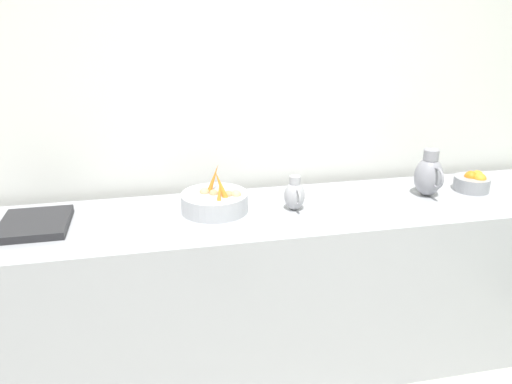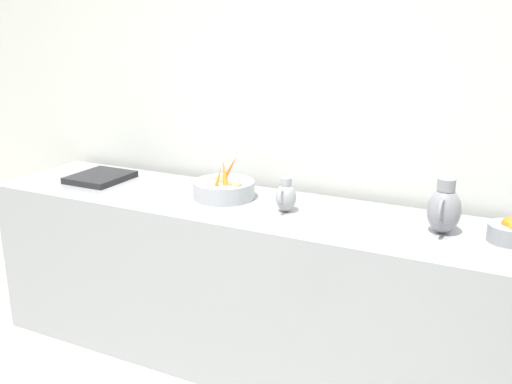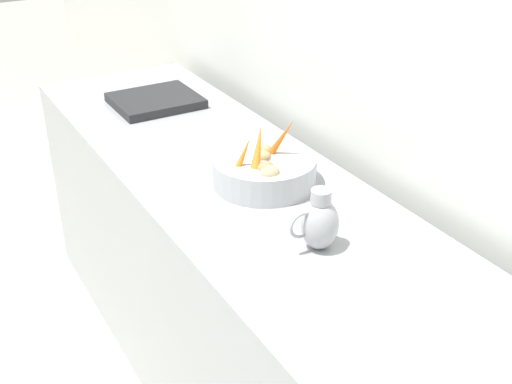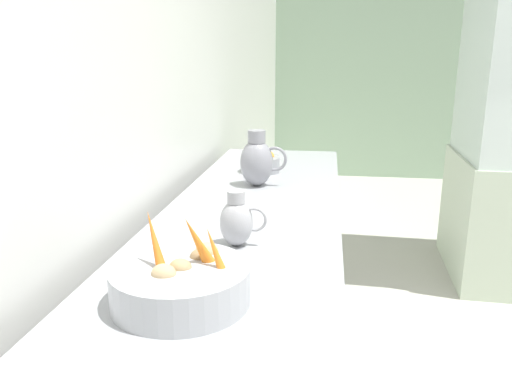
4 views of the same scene
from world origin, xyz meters
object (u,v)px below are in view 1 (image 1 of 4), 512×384
Objects in this scene: orange_bowl at (473,182)px; metal_pitcher_short at (295,195)px; vegetable_colander at (215,201)px; metal_pitcher_tall at (429,175)px.

metal_pitcher_short is at bearing -86.53° from orange_bowl.
vegetable_colander is at bearing -99.22° from metal_pitcher_short.
vegetable_colander is at bearing -91.00° from metal_pitcher_tall.
orange_bowl is (0.00, 1.43, -0.00)m from vegetable_colander.
metal_pitcher_tall is (0.02, 1.15, 0.06)m from vegetable_colander.
orange_bowl is at bearing 93.47° from metal_pitcher_short.
metal_pitcher_tall is at bearing 89.00° from vegetable_colander.
metal_pitcher_short is (0.04, -0.76, -0.04)m from metal_pitcher_tall.
orange_bowl is 1.04m from metal_pitcher_short.
metal_pitcher_short reaches higher than orange_bowl.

